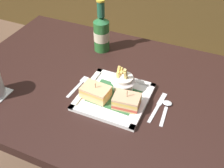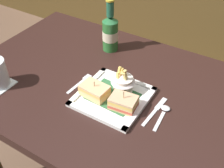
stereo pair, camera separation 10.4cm
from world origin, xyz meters
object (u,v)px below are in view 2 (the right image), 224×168
Objects in this scene: fork at (81,83)px; spoon at (164,112)px; sandwich_half_left at (95,91)px; fries_cup at (123,82)px; dining_table at (111,107)px; square_plate at (113,97)px; sandwich_half_right at (123,102)px; knife at (156,110)px; beer_bottle at (110,32)px.

spoon is (0.35, 0.02, 0.00)m from fork.
fries_cup reaches higher than sandwich_half_left.
sandwich_half_left is (-0.02, -0.09, 0.15)m from dining_table.
sandwich_half_left is (-0.06, -0.03, 0.03)m from square_plate.
square_plate is 2.34× the size of sandwich_half_left.
fries_cup is at bearing -13.14° from dining_table.
fork is (-0.22, 0.04, -0.03)m from sandwich_half_right.
spoon is at bearing 13.40° from sandwich_half_left.
sandwich_half_left reaches higher than knife.
beer_bottle reaches higher than fork.
fork is at bearing 169.65° from sandwich_half_right.
square_plate reaches higher than knife.
beer_bottle is at bearing 122.24° from dining_table.
dining_table is 0.18m from fork.
sandwich_half_right reaches higher than fork.
fork is 0.32m from knife.
fries_cup is 0.80× the size of fork.
dining_table is at bearing 139.69° from sandwich_half_right.
dining_table is 4.92× the size of square_plate.
fries_cup reaches higher than sandwich_half_right.
square_plate is at bearing -56.90° from beer_bottle.
fries_cup is 0.45× the size of beer_bottle.
fork is (-0.18, -0.03, -0.06)m from fries_cup.
knife is at bearing -7.47° from fries_cup.
beer_bottle is at bearing 143.51° from knife.
dining_table is 0.15m from square_plate.
beer_bottle is 1.46× the size of knife.
dining_table is 0.27m from spoon.
fork is at bearing -168.82° from fries_cup.
dining_table is at bearing 23.08° from fork.
square_plate is 2.51× the size of sandwich_half_right.
square_plate is 1.51× the size of knife.
spoon is (0.18, -0.01, -0.05)m from fries_cup.
fries_cup is at bearing 175.56° from spoon.
dining_table is 11.14× the size of fries_cup.
fries_cup is at bearing 68.80° from square_plate.
sandwich_half_left is at bearing -22.57° from fork.
fries_cup reaches higher than knife.
sandwich_half_right is at bearing -155.37° from spoon.
sandwich_half_right is at bearing -59.47° from fries_cup.
spoon reaches higher than dining_table.
beer_bottle is (-0.14, 0.23, 0.21)m from dining_table.
spoon reaches higher than fork.
fries_cup is (0.08, 0.08, 0.02)m from sandwich_half_left.
beer_bottle is at bearing 123.10° from square_plate.
square_plate is (0.04, -0.06, 0.13)m from dining_table.
fork reaches higher than dining_table.
sandwich_half_left is 0.11m from fork.
knife is at bearing -36.49° from beer_bottle.
dining_table is at bearing 170.86° from knife.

